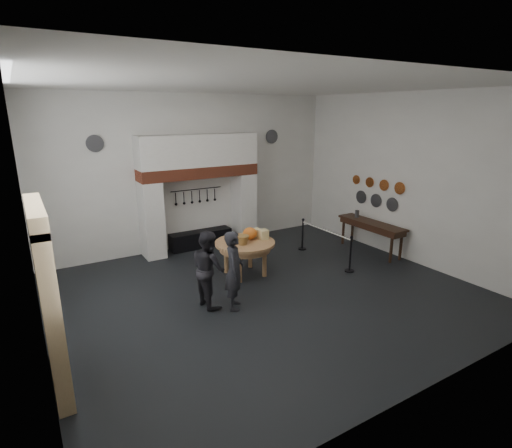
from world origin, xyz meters
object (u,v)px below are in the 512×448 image
barrier_post_near (350,255)px  iron_range (201,239)px  side_table (372,223)px  barrier_post_far (303,235)px  visitor_near (234,270)px  work_table (245,243)px  visitor_far (208,268)px

barrier_post_near → iron_range: bearing=123.6°
side_table → barrier_post_far: 2.02m
visitor_near → barrier_post_far: bearing=-28.4°
iron_range → work_table: 2.62m
visitor_far → barrier_post_near: bearing=-96.5°
visitor_near → barrier_post_far: size_ratio=1.86×
visitor_near → side_table: visitor_near is taller
work_table → barrier_post_far: bearing=17.9°
visitor_far → side_table: (5.45, 0.62, 0.05)m
barrier_post_far → iron_range: bearing=144.8°
barrier_post_near → barrier_post_far: same height
barrier_post_near → barrier_post_far: (0.00, 2.00, 0.00)m
barrier_post_far → side_table: bearing=-36.5°
work_table → barrier_post_near: size_ratio=1.66×
visitor_near → visitor_far: (-0.40, 0.40, -0.02)m
visitor_far → barrier_post_far: (3.86, 1.79, -0.37)m
iron_range → barrier_post_near: (2.51, -3.77, 0.20)m
visitor_near → barrier_post_near: visitor_near is taller
side_table → barrier_post_near: size_ratio=2.44×
iron_range → work_table: work_table is taller
barrier_post_far → work_table: bearing=-162.1°
barrier_post_near → work_table: bearing=153.1°
visitor_far → barrier_post_near: size_ratio=1.83×
work_table → visitor_far: (-1.46, -1.01, -0.02)m
side_table → barrier_post_near: (-1.59, -0.82, -0.42)m
work_table → side_table: (4.00, -0.40, 0.03)m
work_table → visitor_far: 1.77m
iron_range → barrier_post_far: size_ratio=2.11×
iron_range → work_table: size_ratio=1.27×
visitor_far → work_table: bearing=-58.5°
visitor_near → iron_range: bearing=15.8°
visitor_far → side_table: 5.49m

